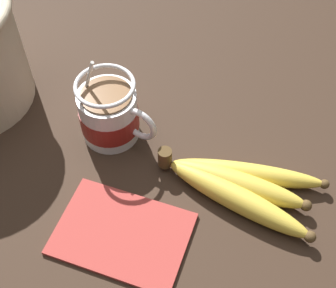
% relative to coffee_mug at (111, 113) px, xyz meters
% --- Properties ---
extents(table, '(1.25, 1.25, 0.04)m').
position_rel_coffee_mug_xyz_m(table, '(0.02, -0.00, -0.06)').
color(table, '#332319').
rests_on(table, ground).
extents(coffee_mug, '(0.14, 0.09, 0.14)m').
position_rel_coffee_mug_xyz_m(coffee_mug, '(0.00, 0.00, 0.00)').
color(coffee_mug, silver).
rests_on(coffee_mug, table).
extents(banana_bunch, '(0.24, 0.12, 0.04)m').
position_rel_coffee_mug_xyz_m(banana_bunch, '(0.21, -0.00, -0.03)').
color(banana_bunch, '#4C381E').
rests_on(banana_bunch, table).
extents(napkin, '(0.19, 0.15, 0.01)m').
position_rel_coffee_mug_xyz_m(napkin, '(0.11, -0.14, -0.04)').
color(napkin, '#A33833').
rests_on(napkin, table).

